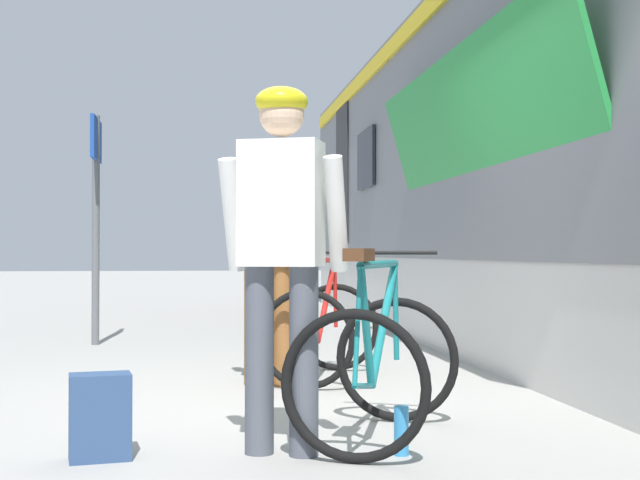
% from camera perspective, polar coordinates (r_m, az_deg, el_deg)
% --- Properties ---
extents(ground_plane, '(80.00, 80.00, 0.00)m').
position_cam_1_polar(ground_plane, '(5.82, -2.21, -10.38)').
color(ground_plane, '#A09E99').
extents(train_car, '(3.27, 17.65, 3.88)m').
position_cam_1_polar(train_car, '(8.60, 18.40, 5.90)').
color(train_car, slate).
rests_on(train_car, ground).
extents(cyclist_near_in_olive, '(0.66, 0.43, 1.76)m').
position_cam_1_polar(cyclist_near_in_olive, '(6.34, -3.40, -0.02)').
color(cyclist_near_in_olive, '#935B2D').
rests_on(cyclist_near_in_olive, ground).
extents(cyclist_far_in_white, '(0.66, 0.46, 1.76)m').
position_cam_1_polar(cyclist_far_in_white, '(4.17, -2.53, 0.39)').
color(cyclist_far_in_white, '#4C515B').
rests_on(cyclist_far_in_white, ground).
extents(bicycle_near_red, '(1.04, 1.25, 0.99)m').
position_cam_1_polar(bicycle_near_red, '(6.62, 0.13, -5.70)').
color(bicycle_near_red, black).
rests_on(bicycle_near_red, ground).
extents(bicycle_far_teal, '(1.08, 1.27, 0.99)m').
position_cam_1_polar(bicycle_far_teal, '(4.51, 3.80, -8.01)').
color(bicycle_far_teal, black).
rests_on(bicycle_far_teal, ground).
extents(backpack_on_platform, '(0.31, 0.22, 0.40)m').
position_cam_1_polar(backpack_on_platform, '(4.26, -14.22, -11.16)').
color(backpack_on_platform, navy).
rests_on(backpack_on_platform, ground).
extents(water_bottle_near_the_bikes, '(0.07, 0.07, 0.23)m').
position_cam_1_polar(water_bottle_near_the_bikes, '(4.25, 5.35, -12.35)').
color(water_bottle_near_the_bikes, '#338CCC').
rests_on(water_bottle_near_the_bikes, ground).
extents(platform_sign_post, '(0.08, 0.70, 2.40)m').
position_cam_1_polar(platform_sign_post, '(9.41, -14.48, 3.22)').
color(platform_sign_post, '#595B60').
rests_on(platform_sign_post, ground).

